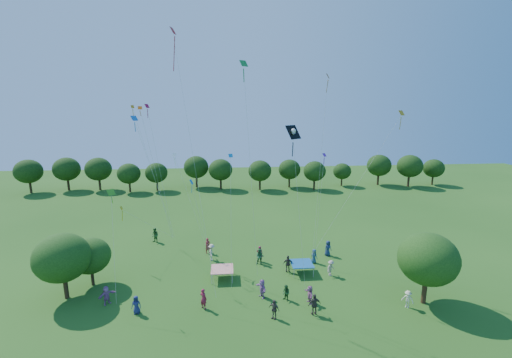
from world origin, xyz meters
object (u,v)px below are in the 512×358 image
(near_tree_west, at_px, (62,258))
(pirate_kite, at_px, (294,135))
(near_tree_north, at_px, (90,256))
(tent_red_stripe, at_px, (222,269))
(red_high_kite, at_px, (181,81))
(tent_blue, at_px, (302,264))
(near_tree_east, at_px, (428,259))

(near_tree_west, distance_m, pirate_kite, 22.83)
(near_tree_north, height_order, tent_red_stripe, near_tree_north)
(tent_red_stripe, distance_m, red_high_kite, 18.39)
(tent_red_stripe, height_order, pirate_kite, pirate_kite)
(near_tree_north, relative_size, pirate_kite, 0.33)
(tent_red_stripe, bearing_deg, tent_blue, 3.51)
(near_tree_north, xyz_separation_m, pirate_kite, (18.43, -4.75, 11.72))
(near_tree_east, xyz_separation_m, red_high_kite, (-20.96, 5.82, 14.98))
(near_tree_west, height_order, tent_blue, near_tree_west)
(near_tree_north, height_order, near_tree_east, near_tree_east)
(near_tree_north, xyz_separation_m, tent_red_stripe, (12.48, 0.11, -1.98))
(near_tree_north, xyz_separation_m, red_high_kite, (9.22, 0.13, 16.11))
(near_tree_east, relative_size, red_high_kite, 0.29)
(tent_red_stripe, height_order, tent_blue, same)
(near_tree_north, xyz_separation_m, tent_blue, (20.66, 0.61, -1.98))
(near_tree_north, distance_m, tent_red_stripe, 12.63)
(near_tree_north, height_order, tent_blue, near_tree_north)
(near_tree_west, distance_m, tent_red_stripe, 14.44)
(tent_blue, distance_m, pirate_kite, 14.88)
(near_tree_east, xyz_separation_m, tent_red_stripe, (-17.70, 5.80, -3.11))
(near_tree_west, relative_size, near_tree_north, 1.28)
(tent_blue, bearing_deg, tent_red_stripe, -176.49)
(near_tree_west, height_order, near_tree_north, near_tree_west)
(tent_blue, bearing_deg, pirate_kite, -112.62)
(tent_red_stripe, xyz_separation_m, red_high_kite, (-3.25, 0.02, 18.10))
(near_tree_west, height_order, tent_red_stripe, near_tree_west)
(near_tree_north, distance_m, red_high_kite, 18.57)
(near_tree_east, distance_m, pirate_kite, 15.85)
(tent_blue, xyz_separation_m, pirate_kite, (-2.23, -5.36, 13.71))
(near_tree_west, relative_size, near_tree_east, 0.94)
(tent_blue, bearing_deg, near_tree_north, -178.31)
(near_tree_east, bearing_deg, pirate_kite, 175.39)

